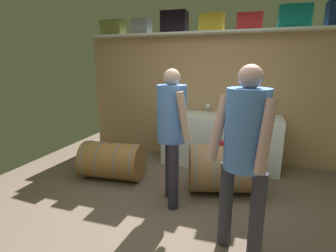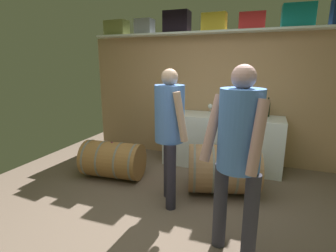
% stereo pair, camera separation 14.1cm
% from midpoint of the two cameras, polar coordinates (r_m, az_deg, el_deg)
% --- Properties ---
extents(ground_plane, '(5.85, 7.59, 0.02)m').
position_cam_midpoint_polar(ground_plane, '(3.51, 2.59, -15.61)').
color(ground_plane, '#6D5A4C').
extents(back_wall_panel, '(4.65, 0.10, 2.18)m').
position_cam_midpoint_polar(back_wall_panel, '(4.71, 8.36, 6.01)').
color(back_wall_panel, tan).
rests_on(back_wall_panel, ground).
extents(high_shelf_board, '(4.28, 0.40, 0.03)m').
position_cam_midpoint_polar(high_shelf_board, '(4.55, 8.50, 19.74)').
color(high_shelf_board, silver).
rests_on(high_shelf_board, back_wall_panel).
extents(toolcase_olive, '(0.45, 0.26, 0.27)m').
position_cam_midpoint_polar(toolcase_olive, '(5.22, -12.86, 20.41)').
color(toolcase_olive, olive).
rests_on(toolcase_olive, high_shelf_board).
extents(toolcase_grey, '(0.31, 0.24, 0.26)m').
position_cam_midpoint_polar(toolcase_grey, '(4.95, -6.71, 20.99)').
color(toolcase_grey, gray).
rests_on(toolcase_grey, high_shelf_board).
extents(toolcase_black, '(0.44, 0.29, 0.35)m').
position_cam_midpoint_polar(toolcase_black, '(4.73, 0.54, 21.98)').
color(toolcase_black, black).
rests_on(toolcase_black, high_shelf_board).
extents(toolcase_yellow, '(0.40, 0.20, 0.28)m').
position_cam_midpoint_polar(toolcase_yellow, '(4.57, 8.72, 21.70)').
color(toolcase_yellow, yellow).
rests_on(toolcase_yellow, high_shelf_board).
extents(toolcase_red, '(0.39, 0.30, 0.25)m').
position_cam_midpoint_polar(toolcase_red, '(4.50, 16.67, 21.21)').
color(toolcase_red, red).
rests_on(toolcase_red, high_shelf_board).
extents(toolcase_teal, '(0.45, 0.29, 0.33)m').
position_cam_midpoint_polar(toolcase_teal, '(4.51, 25.32, 21.00)').
color(toolcase_teal, '#107B7D').
rests_on(toolcase_teal, high_shelf_board).
extents(work_cabinet, '(1.92, 0.61, 0.88)m').
position_cam_midpoint_polar(work_cabinet, '(4.45, 10.52, -3.15)').
color(work_cabinet, white).
rests_on(work_cabinet, ground).
extents(wine_bottle_dark, '(0.07, 0.07, 0.31)m').
position_cam_midpoint_polar(wine_bottle_dark, '(4.44, 19.86, 3.85)').
color(wine_bottle_dark, black).
rests_on(wine_bottle_dark, work_cabinet).
extents(wine_bottle_green, '(0.07, 0.07, 0.29)m').
position_cam_midpoint_polar(wine_bottle_green, '(4.18, 18.38, 3.29)').
color(wine_bottle_green, '#325135').
rests_on(wine_bottle_green, work_cabinet).
extents(wine_glass, '(0.08, 0.08, 0.15)m').
position_cam_midpoint_polar(wine_glass, '(4.60, 7.95, 4.39)').
color(wine_glass, white).
rests_on(wine_glass, work_cabinet).
extents(wine_barrel_near, '(1.06, 0.88, 0.67)m').
position_cam_midpoint_polar(wine_barrel_near, '(3.60, 11.02, -9.10)').
color(wine_barrel_near, '#9E724A').
rests_on(wine_barrel_near, ground).
extents(wine_barrel_far, '(0.94, 0.63, 0.56)m').
position_cam_midpoint_polar(wine_barrel_far, '(4.04, -13.24, -7.46)').
color(wine_barrel_far, '#9D6C39').
rests_on(wine_barrel_far, ground).
extents(tasting_cup, '(0.07, 0.07, 0.05)m').
position_cam_midpoint_polar(tasting_cup, '(3.48, 10.74, -3.64)').
color(tasting_cup, red).
rests_on(tasting_cup, wine_barrel_near).
extents(winemaker_pouring, '(0.55, 0.47, 1.70)m').
position_cam_midpoint_polar(winemaker_pouring, '(2.25, 14.98, -3.91)').
color(winemaker_pouring, '#32313F').
rests_on(winemaker_pouring, ground).
extents(visitor_tasting, '(0.45, 0.51, 1.65)m').
position_cam_midpoint_polar(visitor_tasting, '(3.03, -0.38, 0.48)').
color(visitor_tasting, '#292635').
rests_on(visitor_tasting, ground).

